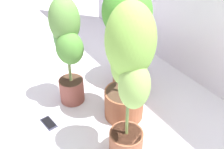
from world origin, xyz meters
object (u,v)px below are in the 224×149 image
at_px(potted_plant_center, 125,48).
at_px(potted_plant_front_right, 129,72).
at_px(potted_plant_front_left, 67,44).
at_px(cell_phone, 49,123).
at_px(potted_plant_back_left, 129,41).

bearing_deg(potted_plant_center, potted_plant_front_right, -31.80).
height_order(potted_plant_front_left, cell_phone, potted_plant_front_left).
relative_size(potted_plant_front_left, cell_phone, 5.46).
bearing_deg(cell_phone, potted_plant_front_left, 21.83).
relative_size(potted_plant_center, potted_plant_front_right, 0.98).
distance_m(potted_plant_front_right, cell_phone, 0.84).
bearing_deg(potted_plant_front_right, potted_plant_center, 148.20).
xyz_separation_m(potted_plant_back_left, cell_phone, (0.10, -0.75, -0.39)).
relative_size(potted_plant_front_right, potted_plant_front_left, 1.19).
relative_size(potted_plant_center, cell_phone, 6.32).
distance_m(potted_plant_front_left, potted_plant_back_left, 0.50).
bearing_deg(potted_plant_front_right, cell_phone, -147.31).
xyz_separation_m(potted_plant_center, cell_phone, (-0.20, -0.50, -0.54)).
relative_size(potted_plant_front_right, cell_phone, 6.48).
height_order(potted_plant_front_right, cell_phone, potted_plant_front_right).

